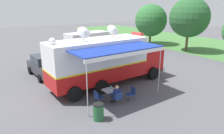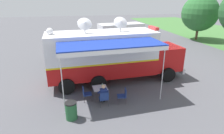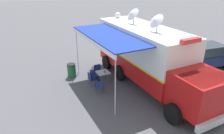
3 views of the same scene
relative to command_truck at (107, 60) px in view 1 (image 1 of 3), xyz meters
name	(u,v)px [view 1 (image 1 of 3)]	position (x,y,z in m)	size (l,w,h in m)	color
ground_plane	(98,86)	(0.01, -0.75, -1.95)	(100.00, 100.00, 0.00)	#515156
lot_stripe	(65,75)	(-3.90, -1.92, -1.94)	(0.12, 4.80, 0.01)	silver
command_truck	(107,60)	(0.00, 0.00, 0.00)	(5.25, 9.60, 4.53)	#B71414
folding_table	(110,91)	(2.46, -1.29, -1.27)	(0.84, 0.84, 0.73)	silver
water_bottle	(111,87)	(2.39, -1.15, -1.11)	(0.07, 0.07, 0.22)	#3F9959
folding_chair_at_table	(118,97)	(3.26, -1.21, -1.43)	(0.50, 0.50, 0.87)	navy
folding_chair_beside_table	(98,96)	(2.47, -2.14, -1.43)	(0.50, 0.50, 0.87)	navy
folding_chair_spare_by_truck	(132,93)	(3.14, -0.09, -1.43)	(0.54, 0.54, 0.87)	navy
seated_responder	(116,94)	(3.07, -1.22, -1.30)	(0.68, 0.57, 1.25)	navy
trash_bin	(98,112)	(4.06, -2.98, -1.49)	(0.57, 0.57, 0.91)	#235B33
support_truck	(91,43)	(-9.72, 3.64, -0.56)	(3.16, 7.04, 2.70)	white
car_behind_truck	(45,66)	(-4.57, -3.39, -1.07)	(4.33, 2.27, 1.76)	#2D2D33
car_far_corner	(74,59)	(-5.38, -0.43, -1.07)	(4.32, 2.24, 1.76)	navy
tree_far_left	(151,20)	(-11.12, 14.48, 1.63)	(4.79, 4.79, 5.97)	brown
tree_left_of_centre	(189,18)	(-4.80, 15.12, 2.34)	(5.01, 5.01, 6.79)	brown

